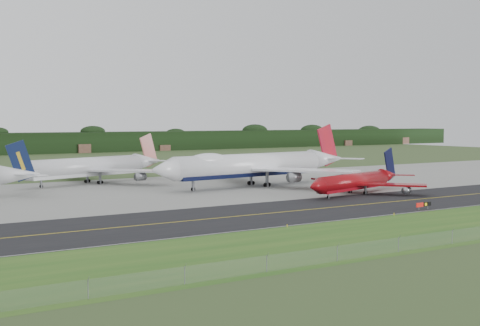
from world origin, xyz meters
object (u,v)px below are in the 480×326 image
at_px(jet_red_737, 358,181).
at_px(jet_star_tail, 93,167).
at_px(jet_ba_747, 255,165).
at_px(taxiway_sign, 424,205).

xyz_separation_m(jet_red_737, jet_star_tail, (-48.90, 65.75, 1.78)).
xyz_separation_m(jet_ba_747, taxiway_sign, (1.60, -63.07, -5.06)).
xyz_separation_m(jet_star_tail, taxiway_sign, (38.71, -97.56, -3.86)).
bearing_deg(jet_ba_747, taxiway_sign, -88.55).
height_order(jet_star_tail, taxiway_sign, jet_star_tail).
height_order(jet_ba_747, jet_star_tail, jet_ba_747).
bearing_deg(jet_star_tail, jet_ba_747, -42.90).
height_order(jet_red_737, taxiway_sign, jet_red_737).
height_order(jet_ba_747, taxiway_sign, jet_ba_747).
relative_size(jet_star_tail, taxiway_sign, 11.33).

